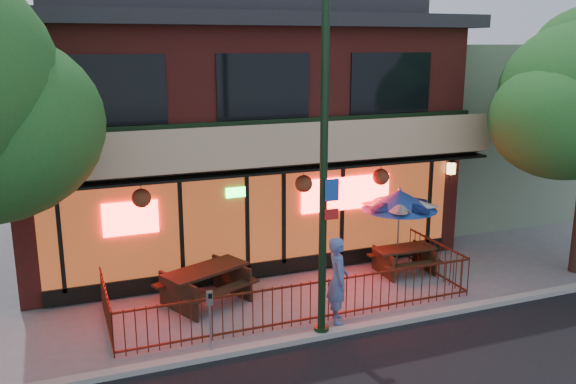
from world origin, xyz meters
name	(u,v)px	position (x,y,z in m)	size (l,w,h in m)	color
ground	(314,327)	(0.00, 0.00, 0.00)	(80.00, 80.00, 0.00)	gray
curb	(323,335)	(0.00, -0.50, 0.06)	(80.00, 0.25, 0.12)	#999993
restaurant_building	(222,107)	(0.00, 7.11, 4.13)	(12.96, 9.49, 8.05)	maroon
neighbor_building	(452,127)	(9.00, 7.70, 3.00)	(6.00, 7.00, 6.00)	slate
patio_fence	(305,292)	(0.00, 0.50, 0.63)	(8.44, 2.62, 1.00)	#471A0F
street_light	(323,191)	(0.00, -0.40, 3.15)	(0.43, 0.32, 7.00)	black
picnic_table_left	(206,280)	(-1.87, 2.13, 0.57)	(2.48, 2.23, 0.87)	black
picnic_table_right	(404,256)	(3.60, 2.13, 0.46)	(1.67, 1.30, 0.70)	#362413
patio_umbrella	(400,200)	(3.54, 2.40, 1.97)	(2.02, 2.02, 2.31)	gray
pedestrian	(338,280)	(0.61, 0.10, 0.98)	(0.71, 0.47, 1.95)	#546AA8
parking_meter_near	(210,312)	(-2.40, -0.40, 0.93)	(0.13, 0.12, 1.37)	#999BA1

